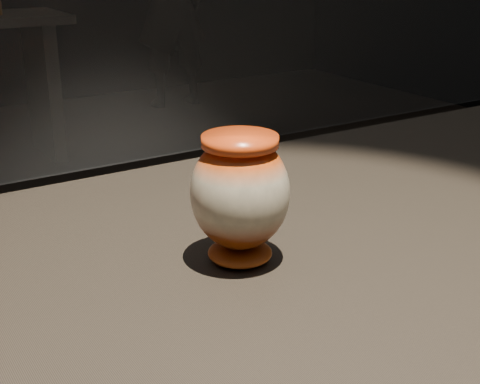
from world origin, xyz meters
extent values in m
cube|color=black|center=(0.00, 0.00, 0.88)|extent=(2.00, 0.80, 0.05)
ellipsoid|color=#632508|center=(-0.09, -0.03, 0.91)|extent=(0.11, 0.11, 0.02)
ellipsoid|color=beige|center=(-0.09, -0.03, 1.00)|extent=(0.17, 0.17, 0.15)
cylinder|color=#F75717|center=(-0.09, -0.03, 1.07)|extent=(0.13, 0.13, 0.01)
cube|color=black|center=(0.64, 3.48, 0.42)|extent=(0.08, 0.50, 0.85)
imported|color=black|center=(1.97, 4.30, 0.85)|extent=(0.62, 0.41, 1.70)
camera|label=1|loc=(-0.53, -0.73, 1.31)|focal=50.00mm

